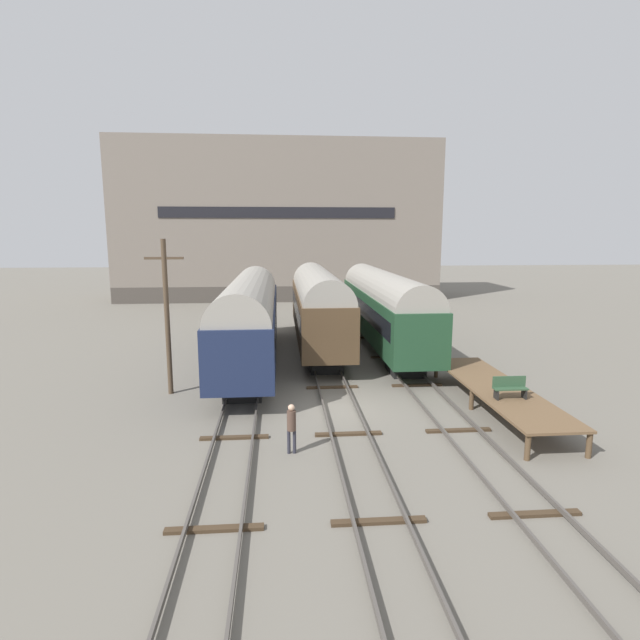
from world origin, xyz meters
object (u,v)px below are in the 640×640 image
person_worker (291,424)px  train_car_brown (318,304)px  bench (510,387)px  train_car_green (384,305)px  utility_pole (167,315)px  train_car_navy (250,315)px

person_worker → train_car_brown: bearing=82.3°
train_car_brown → bench: size_ratio=11.88×
train_car_green → utility_pole: size_ratio=2.52×
person_worker → train_car_navy: bearing=99.7°
train_car_green → train_car_brown: (-4.38, 0.38, 0.07)m
bench → train_car_navy: bearing=137.2°
train_car_green → person_worker: bearing=-112.4°
bench → train_car_green: bearing=100.0°
person_worker → utility_pole: size_ratio=0.24×
train_car_brown → bench: 15.77m
train_car_green → person_worker: train_car_green is taller
train_car_brown → utility_pole: (-7.96, -9.19, 0.83)m
train_car_navy → utility_pole: (-3.58, -5.38, 0.90)m
train_car_navy → bench: size_ratio=13.25×
train_car_green → train_car_navy: 9.41m
person_worker → train_car_green: bearing=67.6°
bench → utility_pole: size_ratio=0.19×
train_car_navy → bench: 15.31m
train_car_navy → train_car_brown: size_ratio=1.12×
train_car_green → train_car_navy: size_ratio=1.02×
person_worker → utility_pole: (-5.73, 7.26, 2.80)m
bench → person_worker: bearing=-165.7°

